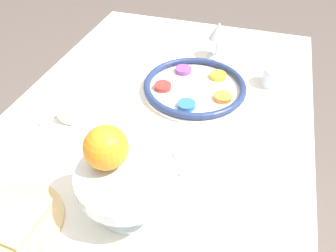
{
  "coord_description": "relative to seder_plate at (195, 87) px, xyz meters",
  "views": [
    {
      "loc": [
        0.57,
        0.23,
        1.29
      ],
      "look_at": [
        -0.01,
        0.06,
        0.75
      ],
      "focal_mm": 35.0,
      "sensor_mm": 36.0,
      "label": 1
    }
  ],
  "objects": [
    {
      "name": "dining_table",
      "position": [
        0.23,
        -0.07,
        -0.37
      ],
      "size": [
        1.39,
        0.82,
        0.71
      ],
      "color": "silver",
      "rests_on": "ground_plane"
    },
    {
      "name": "seder_plate",
      "position": [
        0.0,
        0.0,
        0.0
      ],
      "size": [
        0.31,
        0.31,
        0.03
      ],
      "color": "silver",
      "rests_on": "dining_table"
    },
    {
      "name": "wine_glass",
      "position": [
        -0.22,
        0.02,
        0.07
      ],
      "size": [
        0.07,
        0.07,
        0.12
      ],
      "color": "silver",
      "rests_on": "dining_table"
    },
    {
      "name": "fruit_stand",
      "position": [
        0.44,
        -0.03,
        0.06
      ],
      "size": [
        0.19,
        0.19,
        0.11
      ],
      "color": "silver",
      "rests_on": "dining_table"
    },
    {
      "name": "orange_fruit",
      "position": [
        0.42,
        -0.07,
        0.13
      ],
      "size": [
        0.09,
        0.09,
        0.09
      ],
      "color": "orange",
      "rests_on": "fruit_stand"
    },
    {
      "name": "bread_plate",
      "position": [
        0.54,
        -0.23,
        -0.01
      ],
      "size": [
        0.19,
        0.19,
        0.02
      ],
      "color": "tan",
      "rests_on": "dining_table"
    },
    {
      "name": "napkin_roll",
      "position": [
        0.17,
        -0.28,
        0.01
      ],
      "size": [
        0.16,
        0.06,
        0.05
      ],
      "color": "white",
      "rests_on": "dining_table"
    },
    {
      "name": "cup_near",
      "position": [
        -0.11,
        0.22,
        0.01
      ],
      "size": [
        0.07,
        0.07,
        0.06
      ],
      "color": "silver",
      "rests_on": "dining_table"
    },
    {
      "name": "cup_mid",
      "position": [
        0.3,
        0.05,
        0.01
      ],
      "size": [
        0.07,
        0.07,
        0.06
      ],
      "color": "silver",
      "rests_on": "dining_table"
    },
    {
      "name": "spoon",
      "position": [
        0.2,
        -0.33,
        -0.01
      ],
      "size": [
        0.16,
        0.07,
        0.01
      ],
      "color": "silver",
      "rests_on": "dining_table"
    }
  ]
}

